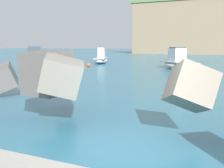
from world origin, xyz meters
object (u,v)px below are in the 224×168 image
boat_far_left (101,58)px  mooring_buoy_middle (89,65)px  boat_mid_centre (35,62)px  boat_mid_left (178,63)px

boat_far_left → mooring_buoy_middle: size_ratio=13.89×
boat_mid_centre → boat_far_left: size_ratio=0.80×
boat_mid_left → boat_far_left: (-11.95, 5.68, 0.00)m
boat_far_left → mooring_buoy_middle: 7.47m
boat_mid_centre → boat_far_left: bearing=90.4°
boat_far_left → mooring_buoy_middle: boat_far_left is taller
boat_mid_left → mooring_buoy_middle: size_ratio=12.08×
boat_mid_left → boat_far_left: boat_far_left is taller
boat_mid_left → mooring_buoy_middle: bearing=-171.7°
boat_mid_left → mooring_buoy_middle: 9.68m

